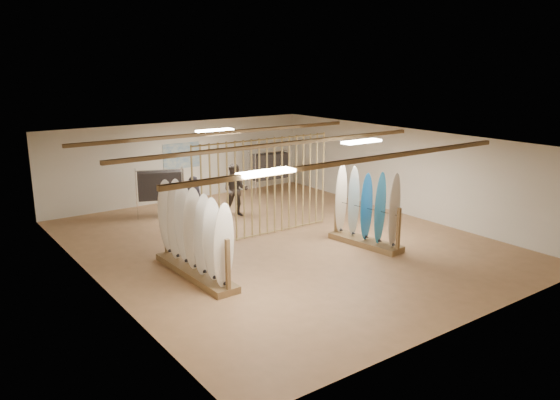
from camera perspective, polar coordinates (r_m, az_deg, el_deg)
floor at (r=15.09m, az=0.00°, el=-4.42°), size 12.00×12.00×0.00m
ceiling at (r=14.44m, az=0.00°, el=6.16°), size 12.00×12.00×0.00m
wall_back at (r=19.78m, az=-10.26°, el=4.02°), size 12.00×0.00×12.00m
wall_front at (r=10.64m, az=19.39°, el=-5.39°), size 12.00×0.00×12.00m
wall_left at (r=12.55m, az=-18.86°, el=-2.40°), size 0.00×12.00×12.00m
wall_right at (r=18.03m, az=13.01°, el=2.90°), size 0.00×12.00×12.00m
ceiling_slats at (r=14.46m, az=0.00°, el=5.85°), size 9.50×6.12×0.10m
light_panels at (r=14.45m, az=0.00°, el=5.93°), size 1.20×0.35×0.06m
bamboo_partition at (r=15.34m, az=-1.75°, el=1.32°), size 4.45×0.05×2.78m
poster at (r=19.73m, az=-10.26°, el=4.58°), size 1.40×0.03×0.90m
rack_left at (r=12.73m, az=-8.96°, el=-4.74°), size 0.65×3.04×2.12m
rack_right at (r=14.83m, az=8.98°, el=-2.08°), size 0.85×2.23×2.07m
clothing_rack_a at (r=17.71m, az=-12.45°, el=1.48°), size 1.40×0.84×1.57m
clothing_rack_b at (r=20.24m, az=-1.07°, el=3.54°), size 1.54×0.41×1.65m
shopper_a at (r=16.79m, az=-9.05°, el=0.34°), size 0.70×0.55×1.70m
shopper_b at (r=17.46m, az=-4.68°, el=1.40°), size 1.18×1.15×1.93m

